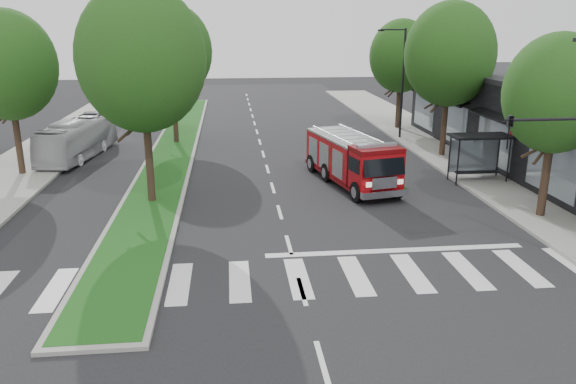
# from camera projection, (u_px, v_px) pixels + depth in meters

# --- Properties ---
(ground) EXTENTS (140.00, 140.00, 0.00)m
(ground) POSITION_uv_depth(u_px,v_px,m) (289.00, 245.00, 22.00)
(ground) COLOR black
(ground) RESTS_ON ground
(sidewalk_right) EXTENTS (5.00, 80.00, 0.15)m
(sidewalk_right) POSITION_uv_depth(u_px,v_px,m) (483.00, 171.00, 32.76)
(sidewalk_right) COLOR gray
(sidewalk_right) RESTS_ON ground
(sidewalk_left) EXTENTS (5.00, 80.00, 0.15)m
(sidewalk_left) POSITION_uv_depth(u_px,v_px,m) (0.00, 184.00, 30.04)
(sidewalk_left) COLOR gray
(sidewalk_left) RESTS_ON ground
(median) EXTENTS (3.00, 50.00, 0.15)m
(median) POSITION_uv_depth(u_px,v_px,m) (174.00, 149.00, 38.51)
(median) COLOR gray
(median) RESTS_ON ground
(storefront_row) EXTENTS (8.00, 30.00, 5.00)m
(storefront_row) POSITION_uv_depth(u_px,v_px,m) (562.00, 128.00, 32.51)
(storefront_row) COLOR black
(storefront_row) RESTS_ON ground
(bus_shelter) EXTENTS (3.20, 1.60, 2.61)m
(bus_shelter) POSITION_uv_depth(u_px,v_px,m) (479.00, 145.00, 30.30)
(bus_shelter) COLOR black
(bus_shelter) RESTS_ON ground
(tree_right_near) EXTENTS (4.40, 4.40, 8.05)m
(tree_right_near) POSITION_uv_depth(u_px,v_px,m) (557.00, 94.00, 23.47)
(tree_right_near) COLOR black
(tree_right_near) RESTS_ON ground
(tree_right_mid) EXTENTS (5.60, 5.60, 9.72)m
(tree_right_mid) POSITION_uv_depth(u_px,v_px,m) (450.00, 54.00, 34.61)
(tree_right_mid) COLOR black
(tree_right_mid) RESTS_ON ground
(tree_right_far) EXTENTS (5.00, 5.00, 8.73)m
(tree_right_far) POSITION_uv_depth(u_px,v_px,m) (401.00, 56.00, 44.32)
(tree_right_far) COLOR black
(tree_right_far) RESTS_ON ground
(tree_median_near) EXTENTS (5.80, 5.80, 10.16)m
(tree_median_near) POSITION_uv_depth(u_px,v_px,m) (142.00, 59.00, 25.14)
(tree_median_near) COLOR black
(tree_median_near) RESTS_ON ground
(tree_median_far) EXTENTS (5.60, 5.60, 9.72)m
(tree_median_far) POSITION_uv_depth(u_px,v_px,m) (171.00, 51.00, 38.56)
(tree_median_far) COLOR black
(tree_median_far) RESTS_ON ground
(tree_left_mid) EXTENTS (5.20, 5.20, 9.16)m
(tree_left_mid) POSITION_uv_depth(u_px,v_px,m) (7.00, 65.00, 30.24)
(tree_left_mid) COLOR black
(tree_left_mid) RESTS_ON ground
(streetlight_right_far) EXTENTS (2.11, 0.20, 8.00)m
(streetlight_right_far) POSITION_uv_depth(u_px,v_px,m) (401.00, 78.00, 40.79)
(streetlight_right_far) COLOR black
(streetlight_right_far) RESTS_ON ground
(fire_engine) EXTENTS (4.02, 8.31, 2.77)m
(fire_engine) POSITION_uv_depth(u_px,v_px,m) (351.00, 160.00, 30.00)
(fire_engine) COLOR #5C0508
(fire_engine) RESTS_ON ground
(city_bus) EXTENTS (3.33, 9.11, 2.48)m
(city_bus) POSITION_uv_depth(u_px,v_px,m) (78.00, 138.00, 36.00)
(city_bus) COLOR #B8B8BC
(city_bus) RESTS_ON ground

